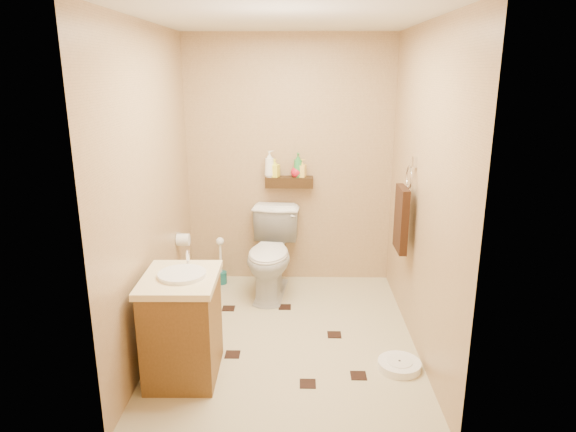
{
  "coord_description": "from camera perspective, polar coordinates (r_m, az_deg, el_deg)",
  "views": [
    {
      "loc": [
        0.09,
        -3.68,
        2.06
      ],
      "look_at": [
        0.01,
        0.25,
        0.94
      ],
      "focal_mm": 32.0,
      "sensor_mm": 36.0,
      "label": 1
    }
  ],
  "objects": [
    {
      "name": "wall_shelf",
      "position": [
        4.96,
        0.13,
        3.8
      ],
      "size": [
        0.46,
        0.14,
        0.1
      ],
      "primitive_type": "cube",
      "color": "#3A230F",
      "rests_on": "wall_back"
    },
    {
      "name": "bottle_c",
      "position": [
        4.94,
        0.92,
        5.14
      ],
      "size": [
        0.14,
        0.14,
        0.14
      ],
      "primitive_type": "imported",
      "rotation": [
        0.0,
        0.0,
        1.94
      ],
      "color": "red",
      "rests_on": "wall_shelf"
    },
    {
      "name": "wall_front",
      "position": [
        2.58,
        -0.88,
        -3.61
      ],
      "size": [
        2.0,
        0.04,
        2.4
      ],
      "primitive_type": "cube",
      "color": "tan",
      "rests_on": "ground"
    },
    {
      "name": "bottle_b",
      "position": [
        4.94,
        -1.48,
        5.37
      ],
      "size": [
        0.1,
        0.1,
        0.18
      ],
      "primitive_type": "imported",
      "rotation": [
        0.0,
        0.0,
        4.38
      ],
      "color": "#FFFA35",
      "rests_on": "wall_shelf"
    },
    {
      "name": "wall_left",
      "position": [
        3.93,
        -14.94,
        2.72
      ],
      "size": [
        0.04,
        2.5,
        2.4
      ],
      "primitive_type": "cube",
      "color": "tan",
      "rests_on": "ground"
    },
    {
      "name": "bottle_e",
      "position": [
        4.93,
        1.5,
        5.36
      ],
      "size": [
        0.1,
        0.1,
        0.18
      ],
      "primitive_type": "imported",
      "rotation": [
        0.0,
        0.0,
        1.3
      ],
      "color": "#FFD154",
      "rests_on": "wall_shelf"
    },
    {
      "name": "wall_right",
      "position": [
        3.89,
        14.71,
        2.58
      ],
      "size": [
        0.04,
        2.5,
        2.4
      ],
      "primitive_type": "cube",
      "color": "tan",
      "rests_on": "ground"
    },
    {
      "name": "bottle_d",
      "position": [
        4.93,
        1.12,
        5.69
      ],
      "size": [
        0.11,
        0.11,
        0.23
      ],
      "primitive_type": "imported",
      "rotation": [
        0.0,
        0.0,
        0.32
      ],
      "color": "green",
      "rests_on": "wall_shelf"
    },
    {
      "name": "bottle_a",
      "position": [
        4.93,
        -2.08,
        5.82
      ],
      "size": [
        0.13,
        0.13,
        0.25
      ],
      "primitive_type": "imported",
      "rotation": [
        0.0,
        0.0,
        2.11
      ],
      "color": "white",
      "rests_on": "wall_shelf"
    },
    {
      "name": "bathroom_scale",
      "position": [
        3.9,
        12.26,
        -15.86
      ],
      "size": [
        0.41,
        0.41,
        0.06
      ],
      "rotation": [
        0.0,
        0.0,
        0.42
      ],
      "color": "white",
      "rests_on": "ground"
    },
    {
      "name": "toilet_paper",
      "position": [
        4.69,
        -11.58,
        -2.59
      ],
      "size": [
        0.12,
        0.11,
        0.12
      ],
      "color": "white",
      "rests_on": "wall_left"
    },
    {
      "name": "toilet_brush",
      "position": [
        5.17,
        -7.46,
        -5.68
      ],
      "size": [
        0.11,
        0.11,
        0.48
      ],
      "color": "#186260",
      "rests_on": "ground"
    },
    {
      "name": "towel_ring",
      "position": [
        4.17,
        12.54,
        -0.01
      ],
      "size": [
        0.12,
        0.3,
        0.76
      ],
      "color": "silver",
      "rests_on": "wall_right"
    },
    {
      "name": "vanity",
      "position": [
        3.67,
        -11.63,
        -11.73
      ],
      "size": [
        0.51,
        0.61,
        0.85
      ],
      "rotation": [
        0.0,
        0.0,
        0.02
      ],
      "color": "brown",
      "rests_on": "ground"
    },
    {
      "name": "wall_back",
      "position": [
        5.01,
        0.15,
        6.01
      ],
      "size": [
        2.0,
        0.04,
        2.4
      ],
      "primitive_type": "cube",
      "color": "tan",
      "rests_on": "ground"
    },
    {
      "name": "ceiling",
      "position": [
        3.7,
        -0.22,
        21.16
      ],
      "size": [
        2.0,
        2.5,
        0.02
      ],
      "primitive_type": "cube",
      "color": "silver",
      "rests_on": "wall_back"
    },
    {
      "name": "ground",
      "position": [
        4.22,
        -0.18,
        -13.33
      ],
      "size": [
        2.5,
        2.5,
        0.0
      ],
      "primitive_type": "plane",
      "color": "#C3B48E",
      "rests_on": "ground"
    },
    {
      "name": "floor_accents",
      "position": [
        4.17,
        0.05,
        -13.68
      ],
      "size": [
        1.16,
        1.28,
        0.01
      ],
      "color": "black",
      "rests_on": "ground"
    },
    {
      "name": "toilet",
      "position": [
        4.81,
        -1.87,
        -4.25
      ],
      "size": [
        0.52,
        0.83,
        0.8
      ],
      "primitive_type": "imported",
      "rotation": [
        0.0,
        0.0,
        -0.1
      ],
      "color": "white",
      "rests_on": "ground"
    }
  ]
}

